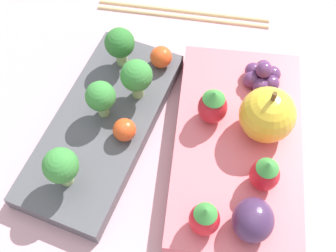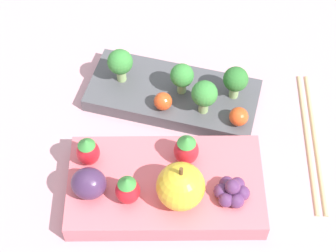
{
  "view_description": "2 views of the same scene",
  "coord_description": "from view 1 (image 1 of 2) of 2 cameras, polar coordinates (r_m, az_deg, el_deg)",
  "views": [
    {
      "loc": [
        -0.22,
        -0.06,
        0.43
      ],
      "look_at": [
        -0.0,
        -0.01,
        0.04
      ],
      "focal_mm": 50.0,
      "sensor_mm": 36.0,
      "label": 1
    },
    {
      "loc": [
        0.04,
        -0.4,
        0.58
      ],
      "look_at": [
        -0.0,
        -0.01,
        0.04
      ],
      "focal_mm": 60.0,
      "sensor_mm": 36.0,
      "label": 2
    }
  ],
  "objects": [
    {
      "name": "bento_box_fruit",
      "position": [
        0.47,
        8.29,
        -3.0
      ],
      "size": [
        0.24,
        0.15,
        0.03
      ],
      "color": "#DB6670",
      "rests_on": "ground_plane"
    },
    {
      "name": "strawberry_0",
      "position": [
        0.45,
        5.48,
        2.44
      ],
      "size": [
        0.03,
        0.03,
        0.04
      ],
      "color": "red",
      "rests_on": "bento_box_fruit"
    },
    {
      "name": "cherry_tomato_1",
      "position": [
        0.51,
        -0.85,
        8.4
      ],
      "size": [
        0.02,
        0.02,
        0.02
      ],
      "color": "#DB4C1E",
      "rests_on": "bento_box_savoury"
    },
    {
      "name": "cherry_tomato_0",
      "position": [
        0.46,
        -5.33,
        -0.47
      ],
      "size": [
        0.02,
        0.02,
        0.02
      ],
      "color": "#DB4C1E",
      "rests_on": "bento_box_savoury"
    },
    {
      "name": "plum",
      "position": [
        0.41,
        10.32,
        -11.21
      ],
      "size": [
        0.04,
        0.04,
        0.04
      ],
      "color": "#42284C",
      "rests_on": "bento_box_fruit"
    },
    {
      "name": "bento_box_savoury",
      "position": [
        0.49,
        -7.99,
        -0.07
      ],
      "size": [
        0.23,
        0.13,
        0.02
      ],
      "color": "#4C4C51",
      "rests_on": "ground_plane"
    },
    {
      "name": "broccoli_floret_2",
      "position": [
        0.43,
        -12.92,
        -4.82
      ],
      "size": [
        0.03,
        0.03,
        0.05
      ],
      "color": "#93B770",
      "rests_on": "bento_box_savoury"
    },
    {
      "name": "strawberry_1",
      "position": [
        0.43,
        11.73,
        -5.73
      ],
      "size": [
        0.03,
        0.03,
        0.04
      ],
      "color": "red",
      "rests_on": "bento_box_fruit"
    },
    {
      "name": "broccoli_floret_0",
      "position": [
        0.5,
        -5.9,
        9.93
      ],
      "size": [
        0.03,
        0.03,
        0.05
      ],
      "color": "#93B770",
      "rests_on": "bento_box_savoury"
    },
    {
      "name": "apple",
      "position": [
        0.45,
        12.02,
        1.34
      ],
      "size": [
        0.05,
        0.05,
        0.06
      ],
      "color": "gold",
      "rests_on": "bento_box_fruit"
    },
    {
      "name": "grape_cluster",
      "position": [
        0.49,
        11.41,
        6.0
      ],
      "size": [
        0.04,
        0.04,
        0.03
      ],
      "color": "#562D5B",
      "rests_on": "bento_box_fruit"
    },
    {
      "name": "broccoli_floret_1",
      "position": [
        0.47,
        -3.86,
        6.03
      ],
      "size": [
        0.03,
        0.03,
        0.05
      ],
      "color": "#93B770",
      "rests_on": "bento_box_savoury"
    },
    {
      "name": "broccoli_floret_3",
      "position": [
        0.46,
        -8.21,
        3.51
      ],
      "size": [
        0.03,
        0.03,
        0.05
      ],
      "color": "#93B770",
      "rests_on": "bento_box_savoury"
    },
    {
      "name": "chopsticks_pair",
      "position": [
        0.59,
        1.84,
        13.64
      ],
      "size": [
        0.03,
        0.21,
        0.01
      ],
      "color": "tan",
      "rests_on": "ground_plane"
    },
    {
      "name": "ground_plane",
      "position": [
        0.49,
        -0.68,
        -1.53
      ],
      "size": [
        4.0,
        4.0,
        0.0
      ],
      "primitive_type": "plane",
      "color": "#C6939E"
    },
    {
      "name": "strawberry_2",
      "position": [
        0.4,
        4.48,
        -11.17
      ],
      "size": [
        0.03,
        0.03,
        0.04
      ],
      "color": "red",
      "rests_on": "bento_box_fruit"
    }
  ]
}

